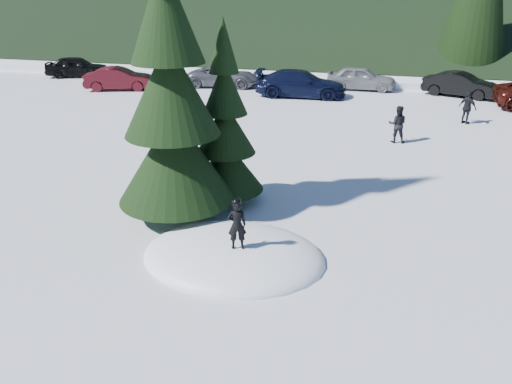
% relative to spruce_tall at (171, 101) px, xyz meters
% --- Properties ---
extents(ground, '(200.00, 200.00, 0.00)m').
position_rel_spruce_tall_xyz_m(ground, '(2.20, -1.80, -3.32)').
color(ground, white).
rests_on(ground, ground).
extents(snow_mound, '(4.48, 3.52, 0.96)m').
position_rel_spruce_tall_xyz_m(snow_mound, '(2.20, -1.80, -3.32)').
color(snow_mound, white).
rests_on(snow_mound, ground).
extents(spruce_tall, '(3.20, 3.20, 8.60)m').
position_rel_spruce_tall_xyz_m(spruce_tall, '(0.00, 0.00, 0.00)').
color(spruce_tall, black).
rests_on(spruce_tall, ground).
extents(spruce_short, '(2.20, 2.20, 5.37)m').
position_rel_spruce_tall_xyz_m(spruce_short, '(1.00, 1.40, -1.22)').
color(spruce_short, black).
rests_on(spruce_short, ground).
extents(child_skier, '(0.50, 0.41, 1.17)m').
position_rel_spruce_tall_xyz_m(child_skier, '(2.40, -2.14, -2.25)').
color(child_skier, black).
rests_on(child_skier, snow_mound).
extents(adult_0, '(0.78, 0.62, 1.53)m').
position_rel_spruce_tall_xyz_m(adult_0, '(5.93, 8.96, -2.55)').
color(adult_0, black).
rests_on(adult_0, ground).
extents(adult_1, '(0.92, 0.88, 1.54)m').
position_rel_spruce_tall_xyz_m(adult_1, '(9.08, 12.83, -2.55)').
color(adult_1, black).
rests_on(adult_1, ground).
extents(car_0, '(4.49, 2.95, 1.42)m').
position_rel_spruce_tall_xyz_m(car_0, '(-15.81, 19.25, -2.61)').
color(car_0, black).
rests_on(car_0, ground).
extents(car_1, '(4.41, 2.69, 1.37)m').
position_rel_spruce_tall_xyz_m(car_1, '(-10.62, 15.87, -2.63)').
color(car_1, '#400B11').
rests_on(car_1, ground).
extents(car_2, '(4.77, 2.61, 1.26)m').
position_rel_spruce_tall_xyz_m(car_2, '(-4.75, 18.55, -2.69)').
color(car_2, '#53555C').
rests_on(car_2, ground).
extents(car_3, '(5.31, 2.41, 1.51)m').
position_rel_spruce_tall_xyz_m(car_3, '(0.49, 16.79, -2.57)').
color(car_3, black).
rests_on(car_3, ground).
extents(car_4, '(4.20, 1.73, 1.42)m').
position_rel_spruce_tall_xyz_m(car_4, '(3.72, 19.75, -2.61)').
color(car_4, gray).
rests_on(car_4, ground).
extents(car_5, '(4.41, 2.78, 1.37)m').
position_rel_spruce_tall_xyz_m(car_5, '(9.44, 19.22, -2.63)').
color(car_5, black).
rests_on(car_5, ground).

